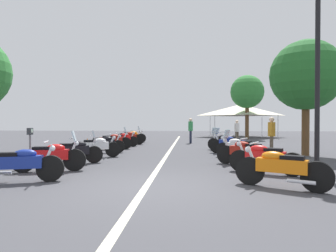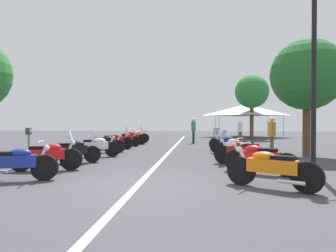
# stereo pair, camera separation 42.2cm
# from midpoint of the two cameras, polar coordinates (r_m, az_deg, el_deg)

# --- Properties ---
(ground_plane) EXTENTS (80.00, 80.00, 0.00)m
(ground_plane) POSITION_cam_midpoint_polar(r_m,az_deg,el_deg) (6.71, -6.28, -11.95)
(ground_plane) COLOR #424247
(lane_centre_stripe) EXTENTS (30.52, 0.16, 0.01)m
(lane_centre_stripe) POSITION_cam_midpoint_polar(r_m,az_deg,el_deg) (14.25, -0.62, -5.14)
(lane_centre_stripe) COLOR beige
(lane_centre_stripe) RESTS_ON ground_plane
(motorcycle_left_row_0) EXTENTS (0.89, 2.09, 1.01)m
(motorcycle_left_row_0) POSITION_cam_midpoint_polar(r_m,az_deg,el_deg) (7.98, -29.00, -6.63)
(motorcycle_left_row_0) COLOR black
(motorcycle_left_row_0) RESTS_ON ground_plane
(motorcycle_left_row_1) EXTENTS (0.83, 2.06, 1.22)m
(motorcycle_left_row_1) POSITION_cam_midpoint_polar(r_m,az_deg,el_deg) (9.32, -23.54, -5.47)
(motorcycle_left_row_1) COLOR black
(motorcycle_left_row_1) RESTS_ON ground_plane
(motorcycle_left_row_2) EXTENTS (0.98, 1.93, 1.20)m
(motorcycle_left_row_2) POSITION_cam_midpoint_polar(r_m,az_deg,el_deg) (10.73, -19.22, -4.70)
(motorcycle_left_row_2) COLOR black
(motorcycle_left_row_2) RESTS_ON ground_plane
(motorcycle_left_row_3) EXTENTS (0.90, 2.01, 1.00)m
(motorcycle_left_row_3) POSITION_cam_midpoint_polar(r_m,az_deg,el_deg) (12.34, -15.14, -3.99)
(motorcycle_left_row_3) COLOR black
(motorcycle_left_row_3) RESTS_ON ground_plane
(motorcycle_left_row_4) EXTENTS (0.76, 2.03, 0.98)m
(motorcycle_left_row_4) POSITION_cam_midpoint_polar(r_m,az_deg,el_deg) (14.01, -13.56, -3.44)
(motorcycle_left_row_4) COLOR black
(motorcycle_left_row_4) RESTS_ON ground_plane
(motorcycle_left_row_5) EXTENTS (0.94, 2.07, 1.22)m
(motorcycle_left_row_5) POSITION_cam_midpoint_polar(r_m,az_deg,el_deg) (15.62, -11.85, -2.90)
(motorcycle_left_row_5) COLOR black
(motorcycle_left_row_5) RESTS_ON ground_plane
(motorcycle_left_row_6) EXTENTS (0.95, 1.91, 0.99)m
(motorcycle_left_row_6) POSITION_cam_midpoint_polar(r_m,az_deg,el_deg) (17.22, -9.89, -2.63)
(motorcycle_left_row_6) COLOR black
(motorcycle_left_row_6) RESTS_ON ground_plane
(motorcycle_left_row_7) EXTENTS (0.82, 2.08, 1.22)m
(motorcycle_left_row_7) POSITION_cam_midpoint_polar(r_m,az_deg,el_deg) (18.75, -8.54, -2.26)
(motorcycle_left_row_7) COLOR black
(motorcycle_left_row_7) RESTS_ON ground_plane
(motorcycle_left_row_8) EXTENTS (0.83, 2.10, 1.01)m
(motorcycle_left_row_8) POSITION_cam_midpoint_polar(r_m,az_deg,el_deg) (20.43, -7.92, -2.05)
(motorcycle_left_row_8) COLOR black
(motorcycle_left_row_8) RESTS_ON ground_plane
(motorcycle_right_row_0) EXTENTS (1.14, 1.89, 1.01)m
(motorcycle_right_row_0) POSITION_cam_midpoint_polar(r_m,az_deg,el_deg) (6.84, 19.85, -7.81)
(motorcycle_right_row_0) COLOR black
(motorcycle_right_row_0) RESTS_ON ground_plane
(motorcycle_right_row_1) EXTENTS (1.13, 1.91, 1.00)m
(motorcycle_right_row_1) POSITION_cam_midpoint_polar(r_m,az_deg,el_deg) (8.60, 17.34, -6.05)
(motorcycle_right_row_1) COLOR black
(motorcycle_right_row_1) RESTS_ON ground_plane
(motorcycle_right_row_2) EXTENTS (1.21, 1.94, 1.22)m
(motorcycle_right_row_2) POSITION_cam_midpoint_polar(r_m,az_deg,el_deg) (10.03, 14.14, -4.98)
(motorcycle_right_row_2) COLOR black
(motorcycle_right_row_2) RESTS_ON ground_plane
(motorcycle_right_row_3) EXTENTS (1.32, 1.74, 0.99)m
(motorcycle_right_row_3) POSITION_cam_midpoint_polar(r_m,az_deg,el_deg) (11.82, 12.92, -4.20)
(motorcycle_right_row_3) COLOR black
(motorcycle_right_row_3) RESTS_ON ground_plane
(motorcycle_right_row_4) EXTENTS (1.27, 1.95, 1.22)m
(motorcycle_right_row_4) POSITION_cam_midpoint_polar(r_m,az_deg,el_deg) (13.45, 11.62, -3.50)
(motorcycle_right_row_4) COLOR black
(motorcycle_right_row_4) RESTS_ON ground_plane
(motorcycle_right_row_5) EXTENTS (1.20, 1.87, 1.20)m
(motorcycle_right_row_5) POSITION_cam_midpoint_polar(r_m,az_deg,el_deg) (15.08, 10.66, -3.08)
(motorcycle_right_row_5) COLOR black
(motorcycle_right_row_5) RESTS_ON ground_plane
(street_lamp_twin_globe) EXTENTS (0.32, 1.22, 5.54)m
(street_lamp_twin_globe) POSITION_cam_midpoint_polar(r_m,az_deg,el_deg) (9.73, 26.51, 14.00)
(street_lamp_twin_globe) COLOR black
(street_lamp_twin_globe) RESTS_ON ground_plane
(parking_meter) EXTENTS (0.18, 0.13, 1.29)m
(parking_meter) POSITION_cam_midpoint_polar(r_m,az_deg,el_deg) (10.34, -26.82, -2.51)
(parking_meter) COLOR slate
(parking_meter) RESTS_ON ground_plane
(traffic_cone_0) EXTENTS (0.36, 0.36, 0.61)m
(traffic_cone_0) POSITION_cam_midpoint_polar(r_m,az_deg,el_deg) (17.24, -14.18, -3.16)
(traffic_cone_0) COLOR orange
(traffic_cone_0) RESTS_ON ground_plane
(traffic_cone_2) EXTENTS (0.36, 0.36, 0.61)m
(traffic_cone_2) POSITION_cam_midpoint_polar(r_m,az_deg,el_deg) (16.31, -16.50, -3.40)
(traffic_cone_2) COLOR orange
(traffic_cone_2) RESTS_ON ground_plane
(bystander_1) EXTENTS (0.39, 0.41, 1.61)m
(bystander_1) POSITION_cam_midpoint_polar(r_m,az_deg,el_deg) (20.34, 12.99, -0.73)
(bystander_1) COLOR brown
(bystander_1) RESTS_ON ground_plane
(bystander_2) EXTENTS (0.53, 0.32, 1.74)m
(bystander_2) POSITION_cam_midpoint_polar(r_m,az_deg,el_deg) (19.86, 3.92, -0.49)
(bystander_2) COLOR #1E2338
(bystander_2) RESTS_ON ground_plane
(bystander_3) EXTENTS (0.50, 0.32, 1.70)m
(bystander_3) POSITION_cam_midpoint_polar(r_m,az_deg,el_deg) (13.50, 19.09, -1.28)
(bystander_3) COLOR brown
(bystander_3) RESTS_ON ground_plane
(roadside_tree_1) EXTENTS (3.06, 3.06, 5.07)m
(roadside_tree_1) POSITION_cam_midpoint_polar(r_m,az_deg,el_deg) (13.99, 24.98, 9.10)
(roadside_tree_1) COLOR brown
(roadside_tree_1) RESTS_ON ground_plane
(roadside_tree_2) EXTENTS (2.85, 2.85, 5.52)m
(roadside_tree_2) POSITION_cam_midpoint_polar(r_m,az_deg,el_deg) (25.71, 15.03, 6.54)
(roadside_tree_2) COLOR brown
(roadside_tree_2) RESTS_ON ground_plane
(event_tent) EXTENTS (6.13, 6.13, 3.20)m
(event_tent) POSITION_cam_midpoint_polar(r_m,az_deg,el_deg) (28.93, 13.86, 3.11)
(event_tent) COLOR beige
(event_tent) RESTS_ON ground_plane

